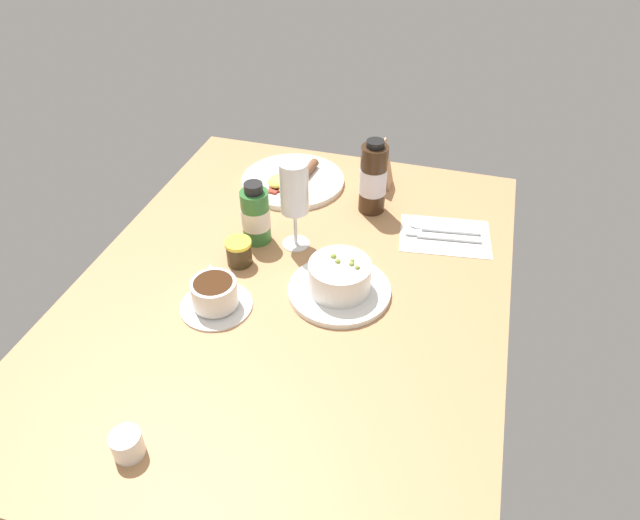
{
  "coord_description": "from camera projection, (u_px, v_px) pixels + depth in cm",
  "views": [
    {
      "loc": [
        -79.5,
        -29.22,
        76.11
      ],
      "look_at": [
        3.57,
        -5.14,
        5.52
      ],
      "focal_mm": 32.26,
      "sensor_mm": 36.0,
      "label": 1
    }
  ],
  "objects": [
    {
      "name": "ground_plane",
      "position": [
        290.0,
        294.0,
        1.15
      ],
      "size": [
        110.0,
        84.0,
        3.0
      ],
      "primitive_type": "cube",
      "color": "#B27F51"
    },
    {
      "name": "sauce_bottle_brown",
      "position": [
        373.0,
        179.0,
        1.3
      ],
      "size": [
        6.22,
        6.22,
        17.76
      ],
      "color": "#382314",
      "rests_on": "ground_plane"
    },
    {
      "name": "cutlery_setting",
      "position": [
        443.0,
        235.0,
        1.27
      ],
      "size": [
        16.41,
        21.25,
        0.9
      ],
      "color": "white",
      "rests_on": "ground_plane"
    },
    {
      "name": "breakfast_plate",
      "position": [
        292.0,
        181.0,
        1.43
      ],
      "size": [
        25.47,
        25.47,
        3.7
      ],
      "color": "white",
      "rests_on": "ground_plane"
    },
    {
      "name": "wine_glass",
      "position": [
        294.0,
        191.0,
        1.16
      ],
      "size": [
        5.92,
        5.92,
        20.03
      ],
      "color": "white",
      "rests_on": "ground_plane"
    },
    {
      "name": "sauce_bottle_green",
      "position": [
        256.0,
        215.0,
        1.22
      ],
      "size": [
        6.2,
        6.2,
        14.16
      ],
      "color": "#337233",
      "rests_on": "ground_plane"
    },
    {
      "name": "creamer_jug",
      "position": [
        127.0,
        444.0,
        0.84
      ],
      "size": [
        5.62,
        4.66,
        4.9
      ],
      "color": "white",
      "rests_on": "ground_plane"
    },
    {
      "name": "menu_card",
      "position": [
        382.0,
        164.0,
        1.4
      ],
      "size": [
        5.4,
        5.5,
        11.7
      ],
      "color": "tan",
      "rests_on": "ground_plane"
    },
    {
      "name": "jam_jar",
      "position": [
        239.0,
        252.0,
        1.18
      ],
      "size": [
        5.48,
        5.48,
        5.53
      ],
      "color": "#392C17",
      "rests_on": "ground_plane"
    },
    {
      "name": "coffee_cup",
      "position": [
        215.0,
        295.0,
        1.08
      ],
      "size": [
        13.79,
        13.79,
        6.06
      ],
      "color": "white",
      "rests_on": "ground_plane"
    },
    {
      "name": "porridge_bowl",
      "position": [
        340.0,
        280.0,
        1.1
      ],
      "size": [
        20.12,
        20.12,
        7.92
      ],
      "color": "white",
      "rests_on": "ground_plane"
    }
  ]
}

